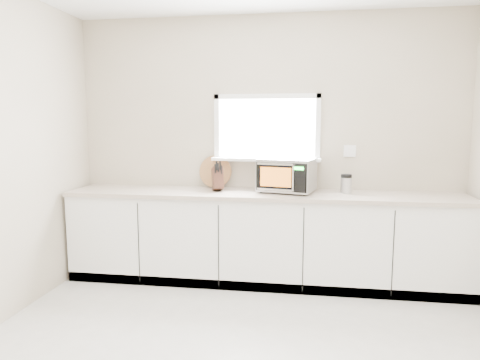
# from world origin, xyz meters

# --- Properties ---
(back_wall) EXTENTS (4.00, 0.17, 2.70)m
(back_wall) POSITION_xyz_m (0.00, 2.00, 1.36)
(back_wall) COLOR beige
(back_wall) RESTS_ON ground
(cabinets) EXTENTS (3.92, 0.60, 0.88)m
(cabinets) POSITION_xyz_m (0.00, 1.70, 0.44)
(cabinets) COLOR white
(cabinets) RESTS_ON ground
(countertop) EXTENTS (3.92, 0.64, 0.04)m
(countertop) POSITION_xyz_m (0.00, 1.69, 0.90)
(countertop) COLOR #C2ADA0
(countertop) RESTS_ON cabinets
(microwave) EXTENTS (0.60, 0.52, 0.33)m
(microwave) POSITION_xyz_m (0.22, 1.76, 1.10)
(microwave) COLOR black
(microwave) RESTS_ON countertop
(knife_block) EXTENTS (0.17, 0.23, 0.31)m
(knife_block) POSITION_xyz_m (-0.47, 1.72, 1.05)
(knife_block) COLOR #402217
(knife_block) RESTS_ON countertop
(cutting_board) EXTENTS (0.34, 0.08, 0.34)m
(cutting_board) POSITION_xyz_m (-0.54, 1.94, 1.09)
(cutting_board) COLOR #9A613B
(cutting_board) RESTS_ON countertop
(coffee_grinder) EXTENTS (0.12, 0.12, 0.19)m
(coffee_grinder) POSITION_xyz_m (0.80, 1.77, 1.01)
(coffee_grinder) COLOR #B4B6BC
(coffee_grinder) RESTS_ON countertop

